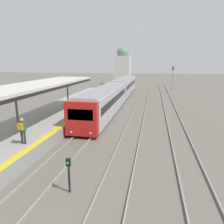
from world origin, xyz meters
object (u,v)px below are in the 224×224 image
(person_on_platform, at_px, (22,129))
(signal_post_near, at_px, (69,171))
(signal_mast_far, at_px, (173,76))
(train_near, at_px, (117,91))

(person_on_platform, height_order, signal_post_near, person_on_platform)
(signal_post_near, xyz_separation_m, signal_mast_far, (7.51, 39.59, 2.14))
(train_near, relative_size, signal_post_near, 20.05)
(train_near, xyz_separation_m, signal_post_near, (1.77, -23.72, -0.67))
(train_near, bearing_deg, signal_mast_far, 59.70)
(person_on_platform, bearing_deg, train_near, 83.13)
(signal_mast_far, bearing_deg, person_on_platform, -107.86)
(signal_post_near, bearing_deg, signal_mast_far, 79.26)
(person_on_platform, relative_size, signal_mast_far, 0.33)
(signal_post_near, relative_size, signal_mast_far, 0.33)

